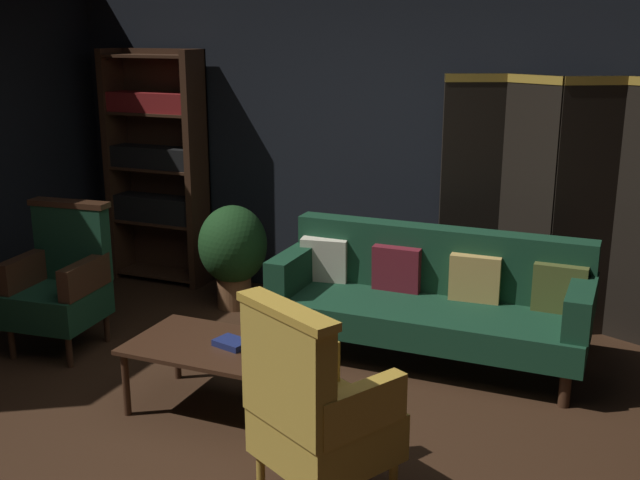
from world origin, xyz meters
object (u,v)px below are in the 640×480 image
bookshelf (157,165)px  book_navy_cloth (232,343)px  velvet_couch (431,294)px  potted_plant (233,249)px  coffee_table (215,351)px  armchair_gilt_accent (316,409)px  folding_screen (555,204)px  armchair_wing_left (62,282)px

bookshelf → book_navy_cloth: bookshelf is taller
velvet_couch → potted_plant: (-1.74, 0.35, 0.04)m
coffee_table → armchair_gilt_accent: armchair_gilt_accent is taller
velvet_couch → coffee_table: size_ratio=2.12×
book_navy_cloth → folding_screen: bearing=52.5°
folding_screen → velvet_couch: 1.18m
armchair_wing_left → potted_plant: (0.71, 1.20, 0.00)m
velvet_couch → coffee_table: velvet_couch is taller
folding_screen → book_navy_cloth: bearing=-127.5°
folding_screen → book_navy_cloth: size_ratio=9.77×
armchair_gilt_accent → book_navy_cloth: 1.03m
velvet_couch → armchair_wing_left: armchair_wing_left is taller
coffee_table → armchair_wing_left: (-1.48, 0.40, 0.12)m
coffee_table → potted_plant: potted_plant is taller
potted_plant → coffee_table: bearing=-64.4°
book_navy_cloth → coffee_table: bearing=-173.0°
folding_screen → coffee_table: (-1.66, -2.04, -0.61)m
armchair_gilt_accent → armchair_wing_left: size_ratio=1.00×
armchair_wing_left → book_navy_cloth: (1.59, -0.39, -0.05)m
velvet_couch → bookshelf: bearing=164.7°
velvet_couch → armchair_gilt_accent: bearing=-91.7°
folding_screen → potted_plant: size_ratio=2.23×
velvet_couch → armchair_wing_left: 2.59m
coffee_table → armchair_gilt_accent: 1.12m
bookshelf → coffee_table: size_ratio=2.05×
bookshelf → potted_plant: (0.96, -0.39, -0.56)m
bookshelf → potted_plant: bearing=-22.2°
armchair_wing_left → book_navy_cloth: size_ratio=5.35×
armchair_gilt_accent → coffee_table: bearing=145.6°
coffee_table → armchair_gilt_accent: bearing=-34.4°
folding_screen → coffee_table: folding_screen is taller
folding_screen → potted_plant: (-2.43, -0.45, -0.49)m
folding_screen → bookshelf: 3.39m
folding_screen → book_navy_cloth: (-1.56, -2.03, -0.55)m
velvet_couch → folding_screen: bearing=49.0°
bookshelf → coffee_table: bookshelf is taller
potted_plant → bookshelf: bearing=157.8°
coffee_table → bookshelf: bearing=131.0°
coffee_table → book_navy_cloth: 0.13m
bookshelf → armchair_gilt_accent: bearing=-44.7°
armchair_wing_left → potted_plant: 1.39m
potted_plant → book_navy_cloth: bearing=-61.1°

